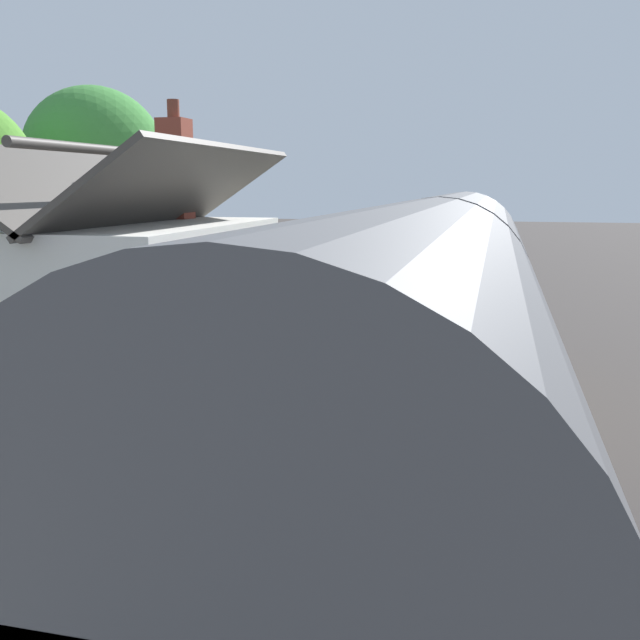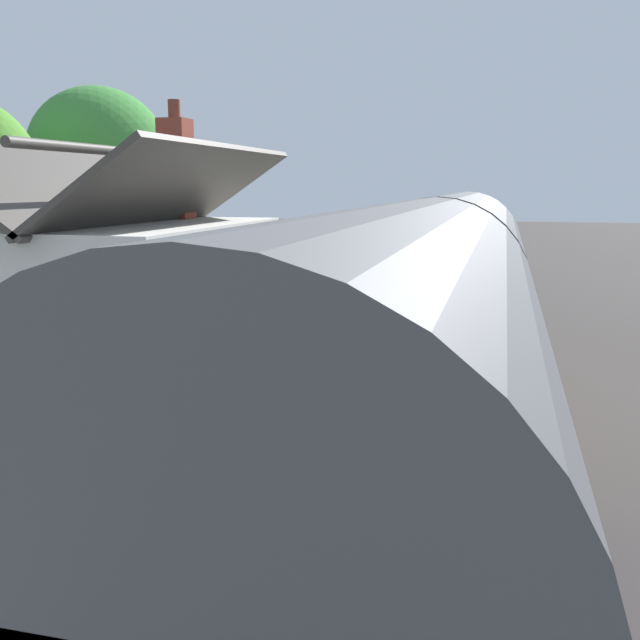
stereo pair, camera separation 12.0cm
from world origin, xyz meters
The scene contains 15 objects.
ground_plane centered at (0.00, 0.00, 0.00)m, with size 160.00×160.00×0.00m, color #383330.
platform centered at (0.00, 3.77, 0.48)m, with size 32.00×5.53×0.96m, color gray.
platform_edge_coping centered at (0.00, 1.18, 0.97)m, with size 32.00×0.36×0.02m, color beige.
rail_near centered at (0.00, -1.62, 0.07)m, with size 52.00×0.08×0.14m, color gray.
rail_far centered at (0.00, -0.18, 0.07)m, with size 52.00×0.08×0.14m, color gray.
train centered at (-2.53, -0.90, 2.21)m, with size 16.61×2.73×4.32m.
station_building centered at (-1.17, 4.61, 2.51)m, with size 6.25×3.95×5.17m.
bench_by_lamp centered at (10.68, 3.27, 1.44)m, with size 1.41×0.47×0.88m.
bench_platform_end centered at (6.75, 3.20, 1.44)m, with size 1.41×0.47×0.88m.
planter_edge_far centered at (9.66, 3.95, 1.35)m, with size 0.42×0.42×0.70m.
planter_bench_left centered at (11.57, 5.97, 1.36)m, with size 0.53×0.53×0.77m.
planter_by_door centered at (6.86, 1.70, 1.24)m, with size 1.09×0.32×0.59m.
planter_under_sign centered at (8.81, 4.78, 1.36)m, with size 0.47×0.47×0.75m.
planter_bench_right centered at (5.68, 2.94, 1.32)m, with size 0.40×0.40×0.71m.
tree_distant centered at (11.68, 12.99, 5.63)m, with size 5.16×5.11×8.07m.
Camera 2 is at (-12.60, -1.81, 4.48)m, focal length 39.90 mm.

